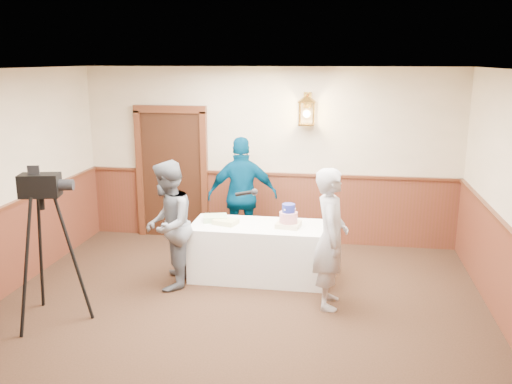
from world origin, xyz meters
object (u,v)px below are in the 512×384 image
(display_table, at_px, (258,251))
(baker, at_px, (331,238))
(sheet_cake_green, at_px, (215,218))
(assistant_p, at_px, (243,196))
(tiered_cake, at_px, (288,218))
(interviewer, at_px, (168,225))
(tv_camera_rig, at_px, (47,257))
(sheet_cake_yellow, at_px, (226,222))

(display_table, bearing_deg, baker, -36.36)
(sheet_cake_green, bearing_deg, assistant_p, 75.11)
(tiered_cake, relative_size, interviewer, 0.20)
(interviewer, relative_size, assistant_p, 0.93)
(assistant_p, height_order, tv_camera_rig, assistant_p)
(tiered_cake, relative_size, sheet_cake_yellow, 1.12)
(sheet_cake_green, relative_size, tv_camera_rig, 0.19)
(display_table, bearing_deg, assistant_p, 112.60)
(interviewer, height_order, assistant_p, assistant_p)
(display_table, height_order, interviewer, interviewer)
(assistant_p, bearing_deg, sheet_cake_yellow, 75.43)
(tv_camera_rig, bearing_deg, sheet_cake_green, 34.62)
(sheet_cake_green, xyz_separation_m, baker, (1.59, -0.81, 0.06))
(display_table, distance_m, tiered_cake, 0.64)
(display_table, height_order, assistant_p, assistant_p)
(display_table, xyz_separation_m, sheet_cake_yellow, (-0.44, -0.04, 0.41))
(sheet_cake_green, xyz_separation_m, assistant_p, (0.23, 0.85, 0.11))
(baker, bearing_deg, sheet_cake_green, 61.41)
(display_table, xyz_separation_m, tiered_cake, (0.41, -0.03, 0.50))
(sheet_cake_yellow, relative_size, tv_camera_rig, 0.18)
(sheet_cake_green, distance_m, assistant_p, 0.88)
(interviewer, bearing_deg, display_table, 107.46)
(interviewer, bearing_deg, tv_camera_rig, -48.95)
(display_table, height_order, tv_camera_rig, tv_camera_rig)
(baker, bearing_deg, sheet_cake_yellow, 62.58)
(sheet_cake_green, height_order, assistant_p, assistant_p)
(sheet_cake_yellow, bearing_deg, interviewer, -145.83)
(tiered_cake, bearing_deg, assistant_p, 129.65)
(tiered_cake, bearing_deg, baker, -50.50)
(sheet_cake_yellow, bearing_deg, baker, -25.69)
(display_table, height_order, baker, baker)
(display_table, distance_m, tv_camera_rig, 2.71)
(assistant_p, bearing_deg, sheet_cake_green, 63.57)
(baker, bearing_deg, assistant_p, 37.86)
(interviewer, xyz_separation_m, assistant_p, (0.71, 1.42, 0.06))
(sheet_cake_yellow, distance_m, sheet_cake_green, 0.21)
(baker, bearing_deg, tiered_cake, 37.77)
(baker, distance_m, tv_camera_rig, 3.24)
(interviewer, distance_m, tv_camera_rig, 1.53)
(display_table, relative_size, interviewer, 1.08)
(tiered_cake, distance_m, sheet_cake_yellow, 0.85)
(sheet_cake_green, bearing_deg, sheet_cake_yellow, -35.58)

